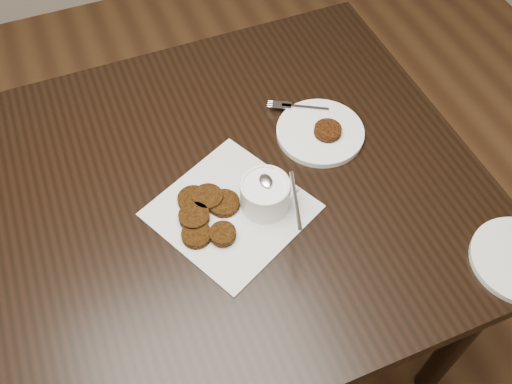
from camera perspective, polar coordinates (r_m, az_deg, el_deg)
floor at (r=1.79m, az=-4.46°, el=-18.72°), size 4.00×4.00×0.00m
table at (r=1.50m, az=-9.43°, el=-10.09°), size 1.47×0.94×0.75m
napkin at (r=1.15m, az=-2.54°, el=-1.89°), size 0.37×0.37×0.00m
sauce_ramekin at (r=1.10m, az=0.95°, el=0.80°), size 0.16×0.16×0.14m
patty_cluster at (r=1.14m, az=-5.37°, el=-2.04°), size 0.21×0.21×0.02m
plate_with_patty at (r=1.28m, az=6.59°, el=6.30°), size 0.27×0.27×0.03m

